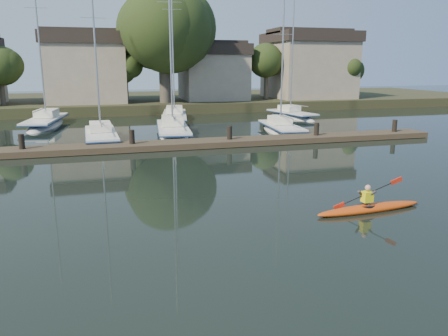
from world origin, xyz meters
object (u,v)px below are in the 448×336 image
object	(u,v)px
sailboat_5	(46,128)
sailboat_6	(175,123)
sailboat_7	(291,119)
sailboat_1	(102,143)
dock	(182,144)
sailboat_2	(173,137)
sailboat_3	(281,135)
kayak	(369,207)

from	to	relation	value
sailboat_5	sailboat_6	distance (m)	10.84
sailboat_5	sailboat_7	xyz separation A→B (m)	(21.99, -0.21, 0.02)
sailboat_1	sailboat_5	distance (m)	9.90
sailboat_6	dock	bearing A→B (deg)	-87.33
sailboat_6	sailboat_7	world-z (taller)	sailboat_6
sailboat_2	sailboat_3	world-z (taller)	sailboat_2
sailboat_1	sailboat_7	xyz separation A→B (m)	(17.60, 8.66, 0.00)
sailboat_2	sailboat_6	bearing A→B (deg)	85.97
dock	sailboat_2	distance (m)	5.14
sailboat_1	sailboat_5	world-z (taller)	sailboat_5
dock	sailboat_7	size ratio (longest dim) A/B	2.81
sailboat_3	sailboat_7	size ratio (longest dim) A/B	1.01
kayak	sailboat_7	xyz separation A→B (m)	(8.76, 26.05, -0.34)
sailboat_3	sailboat_6	size ratio (longest dim) A/B	0.75
kayak	dock	world-z (taller)	kayak
sailboat_3	sailboat_7	distance (m)	9.57
sailboat_6	sailboat_3	bearing A→B (deg)	-44.21
sailboat_1	kayak	bearing A→B (deg)	-65.12
sailboat_5	kayak	bearing A→B (deg)	-56.15
sailboat_3	sailboat_5	size ratio (longest dim) A/B	0.77
sailboat_1	sailboat_5	bearing A→B (deg)	114.29
kayak	sailboat_1	size ratio (longest dim) A/B	0.31
sailboat_2	sailboat_5	bearing A→B (deg)	146.99
kayak	sailboat_7	distance (m)	27.48
sailboat_5	sailboat_6	world-z (taller)	sailboat_6
sailboat_7	sailboat_6	bearing A→B (deg)	166.66
sailboat_7	dock	bearing A→B (deg)	-145.55
kayak	dock	distance (m)	14.12
dock	sailboat_7	world-z (taller)	sailboat_7
sailboat_1	sailboat_7	size ratio (longest dim) A/B	1.12
dock	sailboat_5	world-z (taller)	sailboat_5
kayak	sailboat_3	distance (m)	18.14
dock	sailboat_1	size ratio (longest dim) A/B	2.52
sailboat_2	sailboat_7	bearing A→B (deg)	36.48
kayak	sailboat_2	bearing A→B (deg)	97.15
sailboat_1	sailboat_3	xyz separation A→B (m)	(13.00, 0.27, 0.00)
sailboat_1	sailboat_3	size ratio (longest dim) A/B	1.10
sailboat_3	sailboat_5	distance (m)	19.41
sailboat_6	sailboat_1	bearing A→B (deg)	-114.68
sailboat_7	kayak	bearing A→B (deg)	-118.44
dock	sailboat_6	world-z (taller)	sailboat_6
sailboat_2	sailboat_6	distance (m)	8.22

